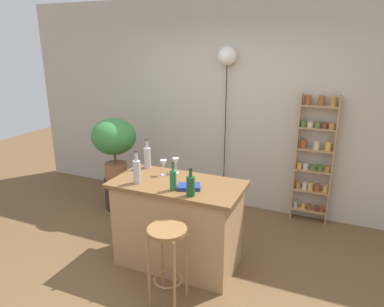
{
  "coord_description": "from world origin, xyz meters",
  "views": [
    {
      "loc": [
        1.41,
        -2.61,
        2.22
      ],
      "look_at": [
        0.05,
        0.55,
        1.14
      ],
      "focal_mm": 33.02,
      "sensor_mm": 36.0,
      "label": 1
    }
  ],
  "objects_px": {
    "bar_stool": "(167,248)",
    "plant_stool": "(118,193)",
    "wine_glass_left": "(164,164)",
    "cookbook": "(189,187)",
    "wine_glass_center": "(176,162)",
    "pendant_globe_light": "(227,58)",
    "potted_plant": "(114,140)",
    "bottle_sauce_amber": "(173,180)",
    "bottle_vinegar": "(147,157)",
    "bottle_spirits_clear": "(191,185)",
    "bottle_olive_oil": "(137,171)",
    "spice_shelf": "(314,157)"
  },
  "relations": [
    {
      "from": "bottle_olive_oil",
      "to": "wine_glass_center",
      "type": "distance_m",
      "value": 0.46
    },
    {
      "from": "bottle_vinegar",
      "to": "bottle_spirits_clear",
      "type": "distance_m",
      "value": 0.89
    },
    {
      "from": "potted_plant",
      "to": "bottle_sauce_amber",
      "type": "xyz_separation_m",
      "value": [
        1.37,
        -1.0,
        0.02
      ]
    },
    {
      "from": "spice_shelf",
      "to": "pendant_globe_light",
      "type": "relative_size",
      "value": 0.75
    },
    {
      "from": "potted_plant",
      "to": "bottle_spirits_clear",
      "type": "distance_m",
      "value": 1.89
    },
    {
      "from": "spice_shelf",
      "to": "cookbook",
      "type": "xyz_separation_m",
      "value": [
        -1.0,
        -1.61,
        0.05
      ]
    },
    {
      "from": "bottle_vinegar",
      "to": "wine_glass_center",
      "type": "bearing_deg",
      "value": -3.67
    },
    {
      "from": "bottle_vinegar",
      "to": "cookbook",
      "type": "bearing_deg",
      "value": -28.31
    },
    {
      "from": "plant_stool",
      "to": "bottle_sauce_amber",
      "type": "height_order",
      "value": "bottle_sauce_amber"
    },
    {
      "from": "bottle_sauce_amber",
      "to": "cookbook",
      "type": "xyz_separation_m",
      "value": [
        0.12,
        0.09,
        -0.09
      ]
    },
    {
      "from": "spice_shelf",
      "to": "bottle_olive_oil",
      "type": "distance_m",
      "value": 2.27
    },
    {
      "from": "potted_plant",
      "to": "plant_stool",
      "type": "bearing_deg",
      "value": 0.0
    },
    {
      "from": "spice_shelf",
      "to": "wine_glass_center",
      "type": "height_order",
      "value": "spice_shelf"
    },
    {
      "from": "plant_stool",
      "to": "potted_plant",
      "type": "height_order",
      "value": "potted_plant"
    },
    {
      "from": "spice_shelf",
      "to": "bottle_olive_oil",
      "type": "height_order",
      "value": "spice_shelf"
    },
    {
      "from": "bottle_olive_oil",
      "to": "bottle_spirits_clear",
      "type": "relative_size",
      "value": 1.25
    },
    {
      "from": "potted_plant",
      "to": "bar_stool",
      "type": "bearing_deg",
      "value": -42.99
    },
    {
      "from": "potted_plant",
      "to": "pendant_globe_light",
      "type": "relative_size",
      "value": 0.38
    },
    {
      "from": "bar_stool",
      "to": "plant_stool",
      "type": "xyz_separation_m",
      "value": [
        -1.51,
        1.4,
        -0.32
      ]
    },
    {
      "from": "bar_stool",
      "to": "wine_glass_left",
      "type": "height_order",
      "value": "wine_glass_left"
    },
    {
      "from": "bottle_spirits_clear",
      "to": "wine_glass_center",
      "type": "bearing_deg",
      "value": 128.41
    },
    {
      "from": "bottle_olive_oil",
      "to": "wine_glass_center",
      "type": "xyz_separation_m",
      "value": [
        0.23,
        0.4,
        -0.01
      ]
    },
    {
      "from": "plant_stool",
      "to": "bottle_spirits_clear",
      "type": "bearing_deg",
      "value": -33.9
    },
    {
      "from": "bottle_spirits_clear",
      "to": "wine_glass_left",
      "type": "relative_size",
      "value": 1.61
    },
    {
      "from": "wine_glass_left",
      "to": "wine_glass_center",
      "type": "bearing_deg",
      "value": 50.34
    },
    {
      "from": "plant_stool",
      "to": "cookbook",
      "type": "relative_size",
      "value": 2.14
    },
    {
      "from": "bottle_vinegar",
      "to": "bottle_spirits_clear",
      "type": "relative_size",
      "value": 1.23
    },
    {
      "from": "bottle_sauce_amber",
      "to": "pendant_globe_light",
      "type": "xyz_separation_m",
      "value": [
        -0.06,
        1.72,
        1.03
      ]
    },
    {
      "from": "bottle_vinegar",
      "to": "pendant_globe_light",
      "type": "relative_size",
      "value": 0.15
    },
    {
      "from": "bottle_sauce_amber",
      "to": "wine_glass_center",
      "type": "bearing_deg",
      "value": 112.66
    },
    {
      "from": "bar_stool",
      "to": "spice_shelf",
      "type": "bearing_deg",
      "value": 64.94
    },
    {
      "from": "bottle_spirits_clear",
      "to": "bottle_vinegar",
      "type": "bearing_deg",
      "value": 145.88
    },
    {
      "from": "bar_stool",
      "to": "pendant_globe_light",
      "type": "xyz_separation_m",
      "value": [
        -0.2,
        2.12,
        1.5
      ]
    },
    {
      "from": "bottle_olive_oil",
      "to": "pendant_globe_light",
      "type": "distance_m",
      "value": 2.01
    },
    {
      "from": "bottle_vinegar",
      "to": "wine_glass_left",
      "type": "bearing_deg",
      "value": -25.75
    },
    {
      "from": "wine_glass_left",
      "to": "bar_stool",
      "type": "bearing_deg",
      "value": -60.79
    },
    {
      "from": "bar_stool",
      "to": "bottle_vinegar",
      "type": "height_order",
      "value": "bottle_vinegar"
    },
    {
      "from": "cookbook",
      "to": "bottle_olive_oil",
      "type": "bearing_deg",
      "value": 163.98
    },
    {
      "from": "wine_glass_left",
      "to": "cookbook",
      "type": "relative_size",
      "value": 0.78
    },
    {
      "from": "bar_stool",
      "to": "cookbook",
      "type": "bearing_deg",
      "value": 91.59
    },
    {
      "from": "wine_glass_left",
      "to": "cookbook",
      "type": "bearing_deg",
      "value": -30.03
    },
    {
      "from": "plant_stool",
      "to": "bottle_vinegar",
      "type": "relative_size",
      "value": 1.39
    },
    {
      "from": "bar_stool",
      "to": "spice_shelf",
      "type": "distance_m",
      "value": 2.34
    },
    {
      "from": "wine_glass_left",
      "to": "potted_plant",
      "type": "bearing_deg",
      "value": 148.11
    },
    {
      "from": "potted_plant",
      "to": "bottle_sauce_amber",
      "type": "distance_m",
      "value": 1.7
    },
    {
      "from": "bar_stool",
      "to": "bottle_spirits_clear",
      "type": "bearing_deg",
      "value": 79.45
    },
    {
      "from": "bar_stool",
      "to": "bottle_olive_oil",
      "type": "distance_m",
      "value": 0.84
    },
    {
      "from": "bottle_olive_oil",
      "to": "wine_glass_left",
      "type": "relative_size",
      "value": 2.01
    },
    {
      "from": "bottle_sauce_amber",
      "to": "potted_plant",
      "type": "bearing_deg",
      "value": 143.78
    },
    {
      "from": "bar_stool",
      "to": "wine_glass_left",
      "type": "bearing_deg",
      "value": 119.21
    }
  ]
}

